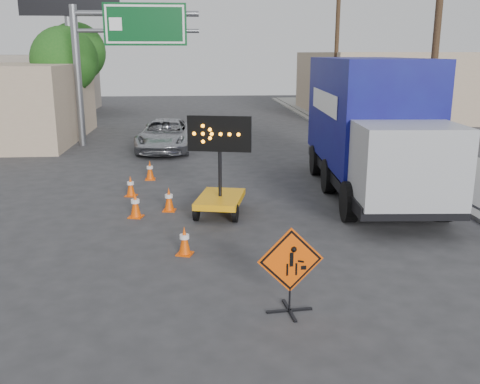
{
  "coord_description": "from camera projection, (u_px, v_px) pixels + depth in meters",
  "views": [
    {
      "loc": [
        -0.78,
        -9.46,
        4.57
      ],
      "look_at": [
        0.26,
        2.87,
        1.33
      ],
      "focal_mm": 40.0,
      "sensor_mm": 36.0,
      "label": 1
    }
  ],
  "objects": [
    {
      "name": "tree_left_near",
      "position": [
        65.0,
        60.0,
        29.85
      ],
      "size": [
        3.71,
        3.71,
        6.03
      ],
      "color": "#402E1B",
      "rests_on": "ground"
    },
    {
      "name": "highway_gantry",
      "position": [
        118.0,
        42.0,
        26.01
      ],
      "size": [
        6.18,
        0.38,
        6.9
      ],
      "color": "slate",
      "rests_on": "ground"
    },
    {
      "name": "billboard",
      "position": [
        69.0,
        6.0,
        32.75
      ],
      "size": [
        6.1,
        0.54,
        9.85
      ],
      "color": "slate",
      "rests_on": "ground"
    },
    {
      "name": "sidewalk_right",
      "position": [
        411.0,
        150.0,
        25.55
      ],
      "size": [
        4.0,
        60.0,
        0.15
      ],
      "primitive_type": "cube",
      "color": "gray",
      "rests_on": "ground"
    },
    {
      "name": "cone_a",
      "position": [
        184.0,
        240.0,
        12.4
      ],
      "size": [
        0.44,
        0.44,
        0.69
      ],
      "rotation": [
        0.0,
        0.0,
        -0.32
      ],
      "color": "#E84B04",
      "rests_on": "ground"
    },
    {
      "name": "tree_left_far",
      "position": [
        76.0,
        52.0,
        37.38
      ],
      "size": [
        4.1,
        4.1,
        6.66
      ],
      "color": "#402E1B",
      "rests_on": "ground"
    },
    {
      "name": "ground",
      "position": [
        239.0,
        296.0,
        10.34
      ],
      "size": [
        100.0,
        100.0,
        0.0
      ],
      "primitive_type": "plane",
      "color": "#2D2D30",
      "rests_on": "ground"
    },
    {
      "name": "utility_pole_near",
      "position": [
        435.0,
        49.0,
        19.44
      ],
      "size": [
        1.8,
        0.26,
        9.0
      ],
      "color": "#402E1B",
      "rests_on": "ground"
    },
    {
      "name": "cone_c",
      "position": [
        169.0,
        199.0,
        15.84
      ],
      "size": [
        0.41,
        0.41,
        0.72
      ],
      "rotation": [
        0.0,
        0.0,
        -0.15
      ],
      "color": "#E84B04",
      "rests_on": "ground"
    },
    {
      "name": "construction_sign",
      "position": [
        290.0,
        268.0,
        9.52
      ],
      "size": [
        1.21,
        0.86,
        1.61
      ],
      "rotation": [
        0.0,
        0.0,
        0.09
      ],
      "color": "black",
      "rests_on": "ground"
    },
    {
      "name": "building_right_far",
      "position": [
        380.0,
        84.0,
        39.73
      ],
      "size": [
        10.0,
        14.0,
        4.6
      ],
      "primitive_type": "cube",
      "color": "tan",
      "rests_on": "ground"
    },
    {
      "name": "utility_pole_far",
      "position": [
        336.0,
        51.0,
        32.94
      ],
      "size": [
        1.8,
        0.26,
        9.0
      ],
      "color": "#402E1B",
      "rests_on": "ground"
    },
    {
      "name": "pickup_truck",
      "position": [
        166.0,
        135.0,
        25.63
      ],
      "size": [
        2.73,
        5.42,
        1.47
      ],
      "primitive_type": "imported",
      "rotation": [
        0.0,
        0.0,
        -0.06
      ],
      "color": "#A7A9AE",
      "rests_on": "ground"
    },
    {
      "name": "storefront_left_far",
      "position": [
        10.0,
        84.0,
        41.36
      ],
      "size": [
        12.0,
        10.0,
        4.4
      ],
      "primitive_type": "cube",
      "color": "gray",
      "rests_on": "ground"
    },
    {
      "name": "cone_d",
      "position": [
        131.0,
        186.0,
        17.49
      ],
      "size": [
        0.43,
        0.43,
        0.68
      ],
      "rotation": [
        0.0,
        0.0,
        -0.28
      ],
      "color": "#E84B04",
      "rests_on": "ground"
    },
    {
      "name": "cone_b",
      "position": [
        135.0,
        205.0,
        15.22
      ],
      "size": [
        0.46,
        0.46,
        0.75
      ],
      "rotation": [
        0.0,
        0.0,
        -0.25
      ],
      "color": "#E84B04",
      "rests_on": "ground"
    },
    {
      "name": "arrow_board",
      "position": [
        220.0,
        193.0,
        15.45
      ],
      "size": [
        1.79,
        2.23,
        2.87
      ],
      "rotation": [
        0.0,
        0.0,
        -0.22
      ],
      "color": "#F3A10D",
      "rests_on": "ground"
    },
    {
      "name": "cone_e",
      "position": [
        150.0,
        170.0,
        19.76
      ],
      "size": [
        0.38,
        0.38,
        0.72
      ],
      "rotation": [
        0.0,
        0.0,
        0.03
      ],
      "color": "#E84B04",
      "rests_on": "ground"
    },
    {
      "name": "curb_right",
      "position": [
        364.0,
        151.0,
        25.37
      ],
      "size": [
        0.4,
        60.0,
        0.12
      ],
      "primitive_type": "cube",
      "color": "gray",
      "rests_on": "ground"
    },
    {
      "name": "box_truck",
      "position": [
        370.0,
        134.0,
        17.5
      ],
      "size": [
        3.44,
        9.43,
        4.4
      ],
      "rotation": [
        0.0,
        0.0,
        -0.07
      ],
      "color": "black",
      "rests_on": "ground"
    }
  ]
}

